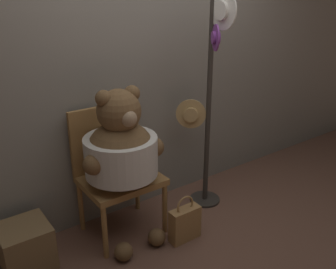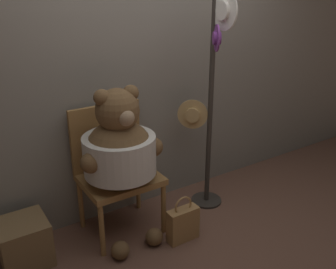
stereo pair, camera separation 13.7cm
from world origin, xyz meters
TOP-DOWN VIEW (x-y plane):
  - ground_plane at (0.00, 0.00)m, footprint 14.00×14.00m
  - wall_back at (0.00, 0.78)m, footprint 8.00×0.10m
  - chair at (-0.44, 0.53)m, footprint 0.59×0.49m
  - teddy_bear at (-0.46, 0.36)m, footprint 0.65×0.58m
  - hat_display_rack at (0.38, 0.38)m, footprint 0.36×0.46m
  - handbag_on_ground at (-0.10, 0.06)m, footprint 0.26×0.10m
  - wooden_crate at (-1.20, 0.47)m, footprint 0.34×0.34m

SIDE VIEW (x-z plane):
  - ground_plane at x=0.00m, z-range 0.00..0.00m
  - handbag_on_ground at x=-0.10m, z-range -0.05..0.34m
  - wooden_crate at x=-1.20m, z-range 0.00..0.34m
  - chair at x=-0.44m, z-range 0.05..1.06m
  - teddy_bear at x=-0.46m, z-range 0.13..1.37m
  - hat_display_rack at x=0.38m, z-range 0.07..1.93m
  - wall_back at x=0.00m, z-range 0.00..2.25m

